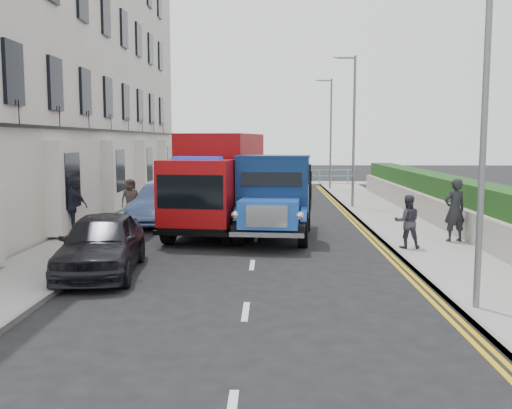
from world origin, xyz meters
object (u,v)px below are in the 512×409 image
at_px(lamp_mid, 351,123).
at_px(bedford_lorry, 274,202).
at_px(lamp_near, 478,96).
at_px(lamp_far, 329,127).
at_px(pedestrian_east_near, 455,210).
at_px(parked_car_front, 102,243).
at_px(red_lorry, 218,180).

distance_m(lamp_mid, bedford_lorry, 9.60).
bearing_deg(bedford_lorry, lamp_near, -59.23).
relative_size(lamp_near, lamp_far, 1.00).
distance_m(lamp_mid, pedestrian_east_near, 9.68).
bearing_deg(parked_car_front, lamp_far, 65.31).
distance_m(lamp_mid, red_lorry, 8.90).
xyz_separation_m(bedford_lorry, red_lorry, (-1.93, 1.84, 0.59)).
distance_m(lamp_near, parked_car_front, 8.95).
relative_size(bedford_lorry, parked_car_front, 1.34).
height_order(lamp_far, red_lorry, lamp_far).
relative_size(red_lorry, parked_car_front, 1.56).
bearing_deg(parked_car_front, pedestrian_east_near, 16.25).
xyz_separation_m(lamp_near, parked_car_front, (-7.78, 3.00, -3.25)).
height_order(bedford_lorry, parked_car_front, bedford_lorry).
relative_size(red_lorry, pedestrian_east_near, 3.51).
distance_m(parked_car_front, pedestrian_east_near, 10.49).
relative_size(lamp_mid, bedford_lorry, 1.19).
xyz_separation_m(lamp_far, bedford_lorry, (-3.61, -18.45, -2.76)).
height_order(parked_car_front, pedestrian_east_near, pedestrian_east_near).
height_order(lamp_mid, red_lorry, lamp_mid).
distance_m(red_lorry, parked_car_front, 6.86).
relative_size(lamp_near, bedford_lorry, 1.19).
bearing_deg(pedestrian_east_near, lamp_mid, -93.09).
bearing_deg(bedford_lorry, lamp_far, 84.14).
bearing_deg(lamp_far, bedford_lorry, -101.07).
xyz_separation_m(lamp_mid, pedestrian_east_near, (1.92, -9.03, -2.91)).
bearing_deg(lamp_mid, bedford_lorry, -113.12).
bearing_deg(lamp_far, parked_car_front, -108.68).
distance_m(bedford_lorry, parked_car_front, 6.19).
relative_size(lamp_mid, parked_car_front, 1.61).
xyz_separation_m(lamp_far, red_lorry, (-5.54, -16.61, -2.17)).
height_order(lamp_near, lamp_mid, same).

